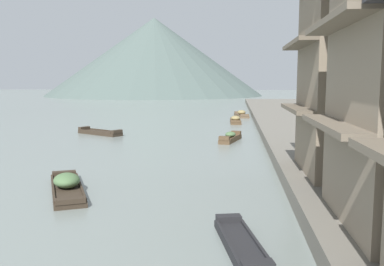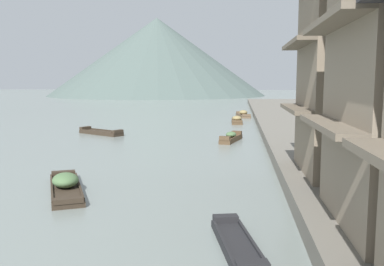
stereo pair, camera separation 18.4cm
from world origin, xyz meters
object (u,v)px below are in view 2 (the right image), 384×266
at_px(boat_moored_second, 243,114).
at_px(boat_midriver_drifting, 237,244).
at_px(boat_moored_third, 101,132).
at_px(house_waterfront_tall, 363,66).
at_px(boat_midriver_upstream, 237,120).
at_px(boat_moored_nearest, 66,185).
at_px(boat_moored_far, 231,138).

height_order(boat_moored_second, boat_midriver_drifting, boat_moored_second).
bearing_deg(boat_moored_third, house_waterfront_tall, -44.13).
relative_size(boat_moored_third, boat_midriver_drifting, 1.15).
distance_m(boat_moored_third, house_waterfront_tall, 22.89).
height_order(boat_moored_third, house_waterfront_tall, house_waterfront_tall).
relative_size(boat_midriver_drifting, boat_midriver_upstream, 0.92).
xyz_separation_m(boat_moored_third, boat_midriver_drifting, (11.21, -22.46, -0.04)).
bearing_deg(boat_moored_third, boat_midriver_drifting, -63.48).
xyz_separation_m(boat_moored_nearest, boat_midriver_upstream, (6.62, 27.99, 0.02)).
distance_m(boat_moored_second, boat_moored_third, 21.86).
xyz_separation_m(boat_midriver_upstream, house_waterfront_tall, (5.03, -26.12, 4.67)).
distance_m(boat_moored_third, boat_moored_far, 11.03).
height_order(boat_moored_far, boat_midriver_upstream, boat_midriver_upstream).
bearing_deg(boat_moored_nearest, house_waterfront_tall, 9.12).
bearing_deg(boat_midriver_drifting, boat_midriver_upstream, 90.30).
relative_size(boat_moored_second, boat_moored_far, 1.36).
bearing_deg(boat_moored_far, boat_moored_second, 87.10).
height_order(boat_moored_nearest, boat_midriver_drifting, boat_moored_nearest).
relative_size(boat_moored_second, house_waterfront_tall, 0.58).
distance_m(boat_moored_second, boat_midriver_upstream, 7.93).
bearing_deg(boat_midriver_upstream, boat_moored_second, 84.81).
height_order(boat_moored_nearest, boat_moored_second, boat_moored_second).
bearing_deg(boat_moored_nearest, boat_moored_third, 104.19).
xyz_separation_m(boat_moored_nearest, boat_moored_third, (-4.41, 17.46, -0.09)).
xyz_separation_m(boat_moored_second, boat_moored_third, (-11.75, -18.43, -0.11)).
height_order(boat_moored_second, boat_moored_far, boat_moored_second).
bearing_deg(boat_moored_second, house_waterfront_tall, -82.77).
distance_m(boat_moored_far, boat_midriver_drifting, 19.72).
bearing_deg(boat_midriver_drifting, boat_moored_far, 91.54).
distance_m(boat_moored_far, house_waterfront_tall, 14.70).
relative_size(boat_midriver_drifting, house_waterfront_tall, 0.42).
distance_m(boat_moored_nearest, boat_moored_second, 36.63).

